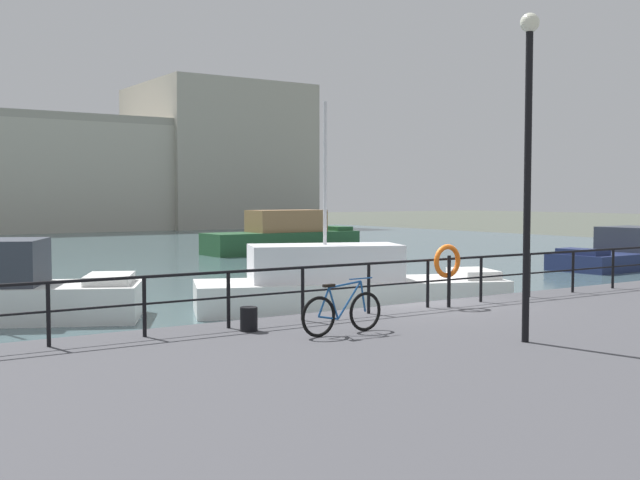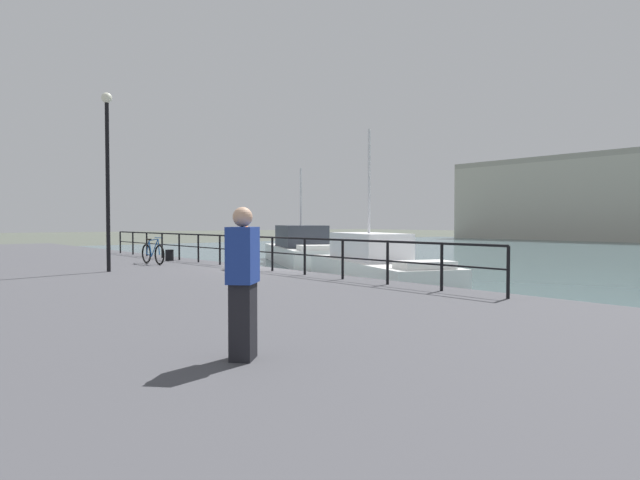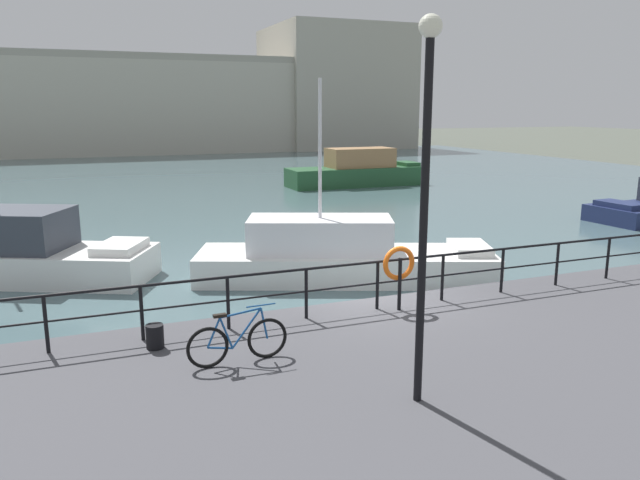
# 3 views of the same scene
# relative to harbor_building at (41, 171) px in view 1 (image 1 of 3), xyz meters

# --- Properties ---
(ground_plane) EXTENTS (240.00, 240.00, 0.00)m
(ground_plane) POSITION_rel_harbor_building_xyz_m (-7.20, -62.63, -5.66)
(ground_plane) COLOR #4C5147
(water_basin) EXTENTS (80.00, 60.00, 0.01)m
(water_basin) POSITION_rel_harbor_building_xyz_m (-7.20, -32.43, -5.65)
(water_basin) COLOR #476066
(water_basin) RESTS_ON ground_plane
(harbor_building) EXTENTS (67.27, 15.74, 14.87)m
(harbor_building) POSITION_rel_harbor_building_xyz_m (0.00, 0.00, 0.00)
(harbor_building) COLOR #B2AD9E
(harbor_building) RESTS_ON ground_plane
(moored_cabin_cruiser) EXTENTS (9.19, 3.34, 1.84)m
(moored_cabin_cruiser) POSITION_rel_harbor_building_xyz_m (12.38, -54.69, -5.03)
(moored_cabin_cruiser) COLOR navy
(moored_cabin_cruiser) RESTS_ON water_basin
(moored_red_daysailer) EXTENTS (9.03, 2.75, 2.44)m
(moored_red_daysailer) POSITION_rel_harbor_building_xyz_m (3.78, -38.24, -4.70)
(moored_red_daysailer) COLOR #23512D
(moored_red_daysailer) RESTS_ON water_basin
(moored_green_narrowboat) EXTENTS (9.02, 5.56, 5.84)m
(moored_green_narrowboat) POSITION_rel_harbor_building_xyz_m (-6.32, -58.47, -4.94)
(moored_green_narrowboat) COLOR white
(moored_green_narrowboat) RESTS_ON water_basin
(quay_railing) EXTENTS (21.32, 0.07, 1.08)m
(quay_railing) POSITION_rel_harbor_building_xyz_m (-8.41, -63.38, -4.16)
(quay_railing) COLOR black
(quay_railing) RESTS_ON quay_promenade
(parked_bicycle) EXTENTS (1.77, 0.14, 0.98)m
(parked_bicycle) POSITION_rel_harbor_building_xyz_m (-11.11, -65.08, -4.51)
(parked_bicycle) COLOR black
(parked_bicycle) RESTS_ON quay_promenade
(mooring_bollard) EXTENTS (0.32, 0.32, 0.44)m
(mooring_bollard) POSITION_rel_harbor_building_xyz_m (-12.34, -63.87, -4.68)
(mooring_bollard) COLOR black
(mooring_bollard) RESTS_ON quay_promenade
(life_ring_stand) EXTENTS (0.75, 0.16, 1.40)m
(life_ring_stand) POSITION_rel_harbor_building_xyz_m (-7.19, -63.56, -3.92)
(life_ring_stand) COLOR black
(life_ring_stand) RESTS_ON quay_promenade
(quay_lamp_post) EXTENTS (0.32, 0.32, 5.47)m
(quay_lamp_post) POSITION_rel_harbor_building_xyz_m (-8.97, -67.40, -1.48)
(quay_lamp_post) COLOR black
(quay_lamp_post) RESTS_ON quay_promenade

